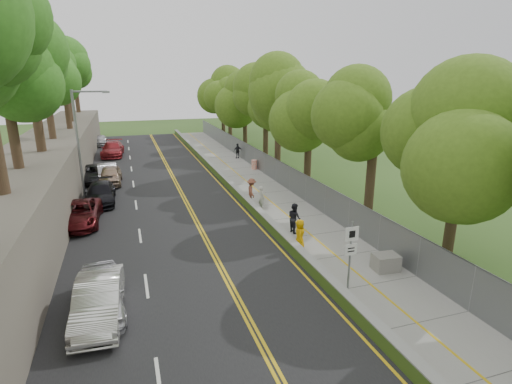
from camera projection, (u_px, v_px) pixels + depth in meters
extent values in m
plane|color=#33511E|center=(297.00, 263.00, 19.66)|extent=(140.00, 140.00, 0.00)
cube|color=black|center=(158.00, 192.00, 31.71)|extent=(11.20, 66.00, 0.04)
cube|color=gray|center=(253.00, 184.00, 34.10)|extent=(4.20, 66.00, 0.05)
cube|color=#8EE832|center=(227.00, 183.00, 33.33)|extent=(0.42, 66.00, 0.60)
cube|color=#595147|center=(41.00, 175.00, 28.72)|extent=(5.00, 66.00, 4.00)
cube|color=slate|center=(276.00, 171.00, 34.45)|extent=(0.04, 66.00, 2.00)
cylinder|color=gray|center=(79.00, 148.00, 28.09)|extent=(0.18, 0.18, 8.00)
cylinder|color=gray|center=(89.00, 91.00, 27.34)|extent=(2.30, 0.13, 0.13)
cube|color=gray|center=(106.00, 92.00, 27.68)|extent=(0.50, 0.22, 0.14)
cylinder|color=gray|center=(350.00, 256.00, 16.79)|extent=(0.09, 0.09, 3.10)
cube|color=white|center=(352.00, 234.00, 16.49)|extent=(0.62, 0.04, 0.62)
cube|color=white|center=(351.00, 250.00, 16.68)|extent=(0.56, 0.04, 0.50)
cylinder|color=#FD4B2B|center=(254.00, 165.00, 39.12)|extent=(0.55, 0.55, 0.91)
cube|color=slate|center=(386.00, 262.00, 18.81)|extent=(1.22, 0.96, 0.77)
imported|color=silver|center=(99.00, 293.00, 15.41)|extent=(2.03, 4.60, 1.54)
imported|color=silver|center=(99.00, 300.00, 14.93)|extent=(1.84, 4.70, 1.52)
imported|color=#4D1013|center=(79.00, 214.00, 24.50)|extent=(2.54, 5.17, 1.41)
imported|color=black|center=(101.00, 193.00, 28.71)|extent=(2.02, 4.89, 1.42)
imported|color=#967B63|center=(110.00, 175.00, 33.75)|extent=(1.92, 4.49, 1.51)
imported|color=#B0B1B7|center=(108.00, 173.00, 34.62)|extent=(1.86, 4.56, 1.47)
imported|color=black|center=(92.00, 174.00, 34.58)|extent=(2.32, 4.97, 1.38)
imported|color=maroon|center=(113.00, 149.00, 45.43)|extent=(2.65, 5.74, 1.62)
imported|color=silver|center=(101.00, 140.00, 52.30)|extent=(1.68, 4.03, 1.36)
imported|color=#CE8F05|center=(300.00, 234.00, 20.93)|extent=(0.81, 0.95, 1.66)
imported|color=beige|center=(261.00, 197.00, 27.36)|extent=(0.45, 0.63, 1.63)
imported|color=black|center=(294.00, 218.00, 23.23)|extent=(0.76, 0.93, 1.76)
imported|color=brown|center=(252.00, 191.00, 28.51)|extent=(0.85, 1.27, 1.84)
imported|color=black|center=(238.00, 151.00, 44.13)|extent=(1.03, 0.56, 1.66)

